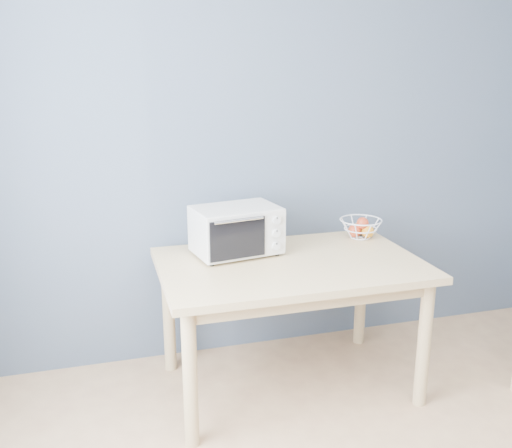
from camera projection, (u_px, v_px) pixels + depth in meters
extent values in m
cube|color=#4C5969|center=(285.00, 145.00, 3.46)|extent=(4.00, 0.01, 2.60)
cube|color=tan|center=(290.00, 265.00, 3.07)|extent=(1.40, 0.90, 0.04)
cylinder|color=tan|center=(190.00, 379.00, 2.66)|extent=(0.07, 0.07, 0.71)
cylinder|color=tan|center=(424.00, 344.00, 2.99)|extent=(0.07, 0.07, 0.71)
cylinder|color=tan|center=(169.00, 314.00, 3.35)|extent=(0.07, 0.07, 0.71)
cylinder|color=tan|center=(361.00, 292.00, 3.68)|extent=(0.07, 0.07, 0.71)
cube|color=beige|center=(236.00, 229.00, 3.14)|extent=(0.51, 0.38, 0.26)
cube|color=black|center=(226.00, 231.00, 3.12)|extent=(0.34, 0.31, 0.20)
cube|color=black|center=(238.00, 239.00, 2.98)|extent=(0.31, 0.06, 0.21)
cylinder|color=silver|center=(239.00, 220.00, 2.94)|extent=(0.27, 0.06, 0.01)
cube|color=beige|center=(275.00, 233.00, 3.08)|extent=(0.13, 0.03, 0.24)
cylinder|color=black|center=(212.00, 264.00, 3.00)|extent=(0.02, 0.02, 0.02)
cylinder|color=black|center=(277.00, 254.00, 3.16)|extent=(0.02, 0.02, 0.02)
cylinder|color=black|center=(196.00, 251.00, 3.20)|extent=(0.02, 0.02, 0.02)
cylinder|color=black|center=(258.00, 242.00, 3.36)|extent=(0.02, 0.02, 0.02)
cylinder|color=silver|center=(276.00, 221.00, 3.05)|extent=(0.05, 0.02, 0.05)
cylinder|color=silver|center=(276.00, 233.00, 3.07)|extent=(0.05, 0.02, 0.05)
cylinder|color=silver|center=(276.00, 246.00, 3.09)|extent=(0.05, 0.02, 0.05)
torus|color=silver|center=(361.00, 220.00, 3.44)|extent=(0.27, 0.27, 0.01)
torus|color=silver|center=(360.00, 229.00, 3.46)|extent=(0.21, 0.21, 0.01)
torus|color=silver|center=(360.00, 237.00, 3.47)|extent=(0.13, 0.13, 0.01)
sphere|color=red|center=(354.00, 231.00, 3.46)|extent=(0.08, 0.08, 0.08)
sphere|color=orange|center=(368.00, 232.00, 3.45)|extent=(0.08, 0.08, 0.08)
sphere|color=tan|center=(357.00, 229.00, 3.51)|extent=(0.08, 0.08, 0.08)
sphere|color=red|center=(363.00, 223.00, 3.45)|extent=(0.07, 0.07, 0.07)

